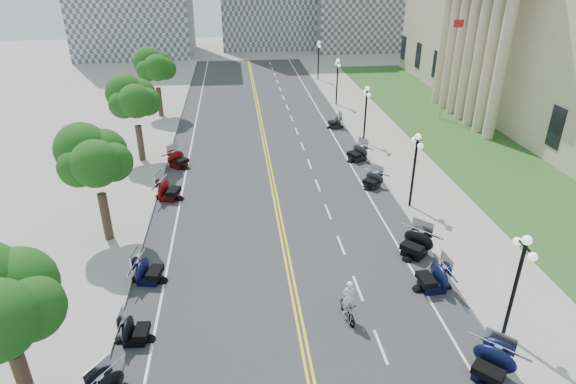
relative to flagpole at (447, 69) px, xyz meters
name	(u,v)px	position (x,y,z in m)	size (l,w,h in m)	color
ground	(285,248)	(-18.00, -22.00, -5.00)	(160.00, 160.00, 0.00)	gray
road	(271,176)	(-18.00, -12.00, -5.00)	(16.00, 90.00, 0.01)	#333335
centerline_yellow_a	(270,176)	(-18.12, -12.00, -4.99)	(0.12, 90.00, 0.00)	yellow
centerline_yellow_b	(273,176)	(-17.88, -12.00, -4.99)	(0.12, 90.00, 0.00)	yellow
edge_line_north	(355,172)	(-11.60, -12.00, -4.99)	(0.12, 90.00, 0.00)	white
edge_line_south	(184,180)	(-24.40, -12.00, -4.99)	(0.12, 90.00, 0.00)	white
lane_dash_4	(381,347)	(-14.80, -30.00, -4.99)	(0.12, 2.00, 0.00)	white
lane_dash_5	(358,288)	(-14.80, -26.00, -4.99)	(0.12, 2.00, 0.00)	white
lane_dash_6	(341,245)	(-14.80, -22.00, -4.99)	(0.12, 2.00, 0.00)	white
lane_dash_7	(328,212)	(-14.80, -18.00, -4.99)	(0.12, 2.00, 0.00)	white
lane_dash_8	(318,185)	(-14.80, -14.00, -4.99)	(0.12, 2.00, 0.00)	white
lane_dash_9	(309,164)	(-14.80, -10.00, -4.99)	(0.12, 2.00, 0.00)	white
lane_dash_10	(302,146)	(-14.80, -6.00, -4.99)	(0.12, 2.00, 0.00)	white
lane_dash_11	(297,131)	(-14.80, -2.00, -4.99)	(0.12, 2.00, 0.00)	white
lane_dash_12	(292,118)	(-14.80, 2.00, -4.99)	(0.12, 2.00, 0.00)	white
lane_dash_13	(287,107)	(-14.80, 6.00, -4.99)	(0.12, 2.00, 0.00)	white
lane_dash_14	(284,98)	(-14.80, 10.00, -4.99)	(0.12, 2.00, 0.00)	white
lane_dash_15	(280,89)	(-14.80, 14.00, -4.99)	(0.12, 2.00, 0.00)	white
lane_dash_16	(277,82)	(-14.80, 18.00, -4.99)	(0.12, 2.00, 0.00)	white
lane_dash_17	(275,75)	(-14.80, 22.00, -4.99)	(0.12, 2.00, 0.00)	white
lane_dash_18	(272,69)	(-14.80, 26.00, -4.99)	(0.12, 2.00, 0.00)	white
lane_dash_19	(270,63)	(-14.80, 30.00, -4.99)	(0.12, 2.00, 0.00)	white
sidewalk_north	(407,169)	(-7.50, -12.00, -4.92)	(5.00, 90.00, 0.15)	#9E9991
sidewalk_south	(127,182)	(-28.50, -12.00, -4.92)	(5.00, 90.00, 0.15)	#9E9991
lawn	(451,132)	(-0.50, -4.00, -4.95)	(9.00, 60.00, 0.10)	#356023
street_lamp_1	(515,288)	(-9.40, -30.00, -2.40)	(0.50, 1.20, 4.90)	black
street_lamp_2	(414,171)	(-9.40, -18.00, -2.40)	(0.50, 1.20, 4.90)	black
street_lamp_3	(365,115)	(-9.40, -6.00, -2.40)	(0.50, 1.20, 4.90)	black
street_lamp_4	(337,82)	(-9.40, 6.00, -2.40)	(0.50, 1.20, 4.90)	black
street_lamp_5	(318,61)	(-9.40, 18.00, -2.40)	(0.50, 1.20, 4.90)	black
flagpole	(447,69)	(0.00, 0.00, 0.00)	(1.10, 0.20, 10.00)	silver
tree_1	(2,313)	(-28.00, -32.00, -0.25)	(4.80, 4.80, 9.20)	#235619
tree_2	(96,165)	(-28.00, -20.00, -0.25)	(4.80, 4.80, 9.20)	#235619
tree_3	(135,104)	(-28.00, -8.00, -0.25)	(4.80, 4.80, 9.20)	#235619
tree_4	(156,70)	(-28.00, 4.00, -0.25)	(4.80, 4.80, 9.20)	#235619
motorcycle_n_3	(492,364)	(-11.09, -32.08, -4.26)	(2.12, 2.12, 1.48)	black
motorcycle_n_4	(433,276)	(-11.20, -26.42, -4.25)	(2.14, 2.14, 1.50)	black
motorcycle_n_5	(416,243)	(-11.01, -23.42, -4.23)	(2.20, 2.20, 1.54)	black
motorcycle_n_7	(373,179)	(-11.01, -14.75, -4.37)	(1.80, 1.80, 1.26)	black
motorcycle_n_8	(357,152)	(-10.88, -9.68, -4.28)	(2.05, 2.05, 1.44)	black
motorcycle_n_10	(335,122)	(-11.03, -1.45, -4.37)	(1.80, 1.80, 1.26)	black
motorcycle_s_4	(134,329)	(-25.10, -28.48, -4.37)	(1.80, 1.80, 1.26)	black
motorcycle_s_5	(148,270)	(-25.14, -24.25, -4.30)	(2.01, 2.01, 1.41)	black
motorcycle_s_7	(168,189)	(-25.15, -15.00, -4.24)	(2.17, 2.17, 1.52)	#590A0C
motorcycle_s_8	(178,159)	(-25.02, -9.49, -4.29)	(2.01, 2.01, 1.41)	#590A0C
bicycle	(348,310)	(-15.83, -28.13, -4.49)	(0.48, 1.69, 1.02)	#A51414
cyclist_rider	(349,285)	(-15.83, -28.13, -3.12)	(0.63, 0.41, 1.73)	silver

